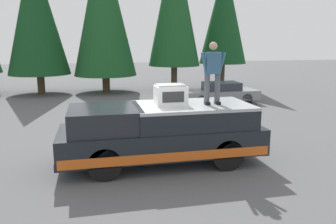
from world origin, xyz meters
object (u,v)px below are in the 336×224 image
(person_on_truck_bed, at_px, (213,72))
(parked_car_grey, at_px, (220,93))
(pickup_truck, at_px, (162,133))
(compressor_unit, at_px, (171,95))

(person_on_truck_bed, xyz_separation_m, parked_car_grey, (8.56, -3.59, -1.97))
(pickup_truck, height_order, parked_car_grey, pickup_truck)
(person_on_truck_bed, bearing_deg, compressor_unit, 80.07)
(pickup_truck, bearing_deg, compressor_unit, -76.18)
(pickup_truck, height_order, compressor_unit, compressor_unit)
(compressor_unit, relative_size, parked_car_grey, 0.20)
(person_on_truck_bed, bearing_deg, parked_car_grey, -22.76)
(pickup_truck, xyz_separation_m, compressor_unit, (0.07, -0.27, 1.05))
(compressor_unit, bearing_deg, person_on_truck_bed, -99.93)
(pickup_truck, distance_m, compressor_unit, 1.09)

